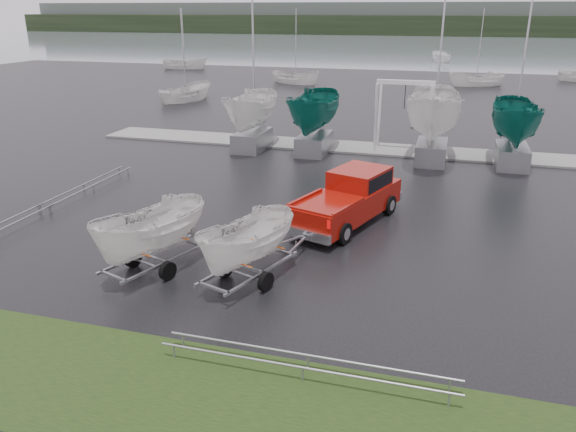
{
  "coord_description": "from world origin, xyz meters",
  "views": [
    {
      "loc": [
        6.65,
        -20.05,
        7.92
      ],
      "look_at": [
        1.58,
        -2.6,
        1.2
      ],
      "focal_mm": 35.0,
      "sensor_mm": 36.0,
      "label": 1
    }
  ],
  "objects": [
    {
      "name": "treeline",
      "position": [
        0.0,
        170.0,
        3.0
      ],
      "size": [
        300.0,
        8.0,
        6.0
      ],
      "primitive_type": "cube",
      "color": "black",
      "rests_on": "ground"
    },
    {
      "name": "trailer_parked",
      "position": [
        -2.01,
        -5.57,
        2.69
      ],
      "size": [
        2.27,
        3.79,
        4.96
      ],
      "rotation": [
        0.0,
        0.0,
        -0.33
      ],
      "color": "gray",
      "rests_on": "ground"
    },
    {
      "name": "moored_boat_5",
      "position": [
        4.22,
        75.63,
        0.01
      ],
      "size": [
        2.97,
        3.02,
        11.24
      ],
      "rotation": [
        0.0,
        0.0,
        3.39
      ],
      "color": "silver",
      "rests_on": "ground"
    },
    {
      "name": "ground_plane",
      "position": [
        0.0,
        0.0,
        0.0
      ],
      "size": [
        120.0,
        120.0,
        0.0
      ],
      "primitive_type": "plane",
      "color": "black",
      "rests_on": "ground"
    },
    {
      "name": "pickup_truck",
      "position": [
        3.18,
        0.7,
        1.02
      ],
      "size": [
        3.76,
        6.23,
        1.96
      ],
      "rotation": [
        0.0,
        0.0,
        -0.32
      ],
      "color": "maroon",
      "rests_on": "ground"
    },
    {
      "name": "moored_boat_2",
      "position": [
        8.95,
        45.5,
        0.01
      ],
      "size": [
        3.2,
        3.16,
        11.2
      ],
      "rotation": [
        0.0,
        0.0,
        5.1
      ],
      "color": "silver",
      "rests_on": "ground"
    },
    {
      "name": "keelboat_2",
      "position": [
        5.82,
        11.0,
        4.62
      ],
      "size": [
        2.91,
        3.2,
        11.09
      ],
      "color": "gray",
      "rests_on": "ground"
    },
    {
      "name": "mast_rack_2",
      "position": [
        4.0,
        -9.5,
        0.35
      ],
      "size": [
        7.0,
        0.56,
        0.06
      ],
      "color": "gray",
      "rests_on": "ground"
    },
    {
      "name": "moored_boat_1",
      "position": [
        -10.47,
        42.04,
        0.01
      ],
      "size": [
        3.11,
        3.07,
        11.15
      ],
      "rotation": [
        0.0,
        0.0,
        1.22
      ],
      "color": "silver",
      "rests_on": "ground"
    },
    {
      "name": "boat_hoist",
      "position": [
        4.03,
        13.0,
        2.67
      ],
      "size": [
        3.3,
        2.18,
        4.12
      ],
      "color": "silver",
      "rests_on": "ground"
    },
    {
      "name": "far_hill",
      "position": [
        0.0,
        178.0,
        5.0
      ],
      "size": [
        300.0,
        6.0,
        10.0
      ],
      "primitive_type": "cube",
      "color": "#4C5651",
      "rests_on": "ground"
    },
    {
      "name": "keelboat_3",
      "position": [
        9.98,
        11.3,
        3.87
      ],
      "size": [
        2.43,
        3.2,
        10.61
      ],
      "color": "gray",
      "rests_on": "ground"
    },
    {
      "name": "moored_boat_0",
      "position": [
        -16.77,
        27.11,
        0.01
      ],
      "size": [
        3.01,
        3.06,
        11.16
      ],
      "rotation": [
        0.0,
        0.0,
        2.83
      ],
      "color": "silver",
      "rests_on": "ground"
    },
    {
      "name": "lake",
      "position": [
        0.0,
        100.0,
        -0.01
      ],
      "size": [
        300.0,
        300.0,
        0.0
      ],
      "primitive_type": "plane",
      "color": "slate",
      "rests_on": "ground"
    },
    {
      "name": "dock",
      "position": [
        0.0,
        13.0,
        0.05
      ],
      "size": [
        30.0,
        3.0,
        0.12
      ],
      "primitive_type": "cube",
      "color": "gray",
      "rests_on": "ground"
    },
    {
      "name": "mast_rack_0",
      "position": [
        -9.0,
        1.0,
        0.35
      ],
      "size": [
        0.56,
        6.5,
        0.06
      ],
      "rotation": [
        0.0,
        0.0,
        1.57
      ],
      "color": "gray",
      "rests_on": "ground"
    },
    {
      "name": "trailer_hitched",
      "position": [
        1.14,
        -5.42,
        2.53
      ],
      "size": [
        2.26,
        3.79,
        4.65
      ],
      "rotation": [
        0.0,
        0.0,
        -0.32
      ],
      "color": "gray",
      "rests_on": "ground"
    },
    {
      "name": "keelboat_1",
      "position": [
        -0.83,
        11.2,
        3.94
      ],
      "size": [
        2.48,
        3.2,
        7.7
      ],
      "color": "gray",
      "rests_on": "ground"
    },
    {
      "name": "grass_verge",
      "position": [
        0.0,
        -11.0,
        0.0
      ],
      "size": [
        40.0,
        40.0,
        0.0
      ],
      "primitive_type": "plane",
      "color": "black",
      "rests_on": "ground"
    },
    {
      "name": "keelboat_0",
      "position": [
        -4.59,
        11.0,
        3.7
      ],
      "size": [
        2.34,
        3.2,
        10.5
      ],
      "color": "gray",
      "rests_on": "ground"
    },
    {
      "name": "moored_boat_4",
      "position": [
        -29.79,
        53.65,
        0.01
      ],
      "size": [
        2.89,
        2.84,
        11.16
      ],
      "rotation": [
        0.0,
        0.0,
        1.78
      ],
      "color": "silver",
      "rests_on": "ground"
    }
  ]
}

